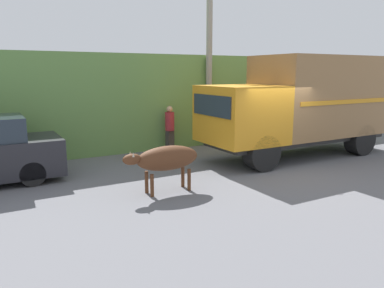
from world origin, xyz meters
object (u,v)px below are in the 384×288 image
Objects in this scene: cargo_truck at (306,102)px; brown_cow at (166,159)px; utility_pole at (209,55)px; pedestrian_on_hill at (170,127)px.

cargo_truck is 6.38m from brown_cow.
utility_pole is at bearing 39.85° from brown_cow.
utility_pole is at bearing 168.40° from pedestrian_on_hill.
cargo_truck is 5.01m from pedestrian_on_hill.
cargo_truck reaches higher than brown_cow.
cargo_truck reaches higher than pedestrian_on_hill.
pedestrian_on_hill is at bearing 54.41° from brown_cow.
pedestrian_on_hill is 3.24m from utility_pole.
cargo_truck is at bearing 124.00° from pedestrian_on_hill.
brown_cow is 1.16× the size of pedestrian_on_hill.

